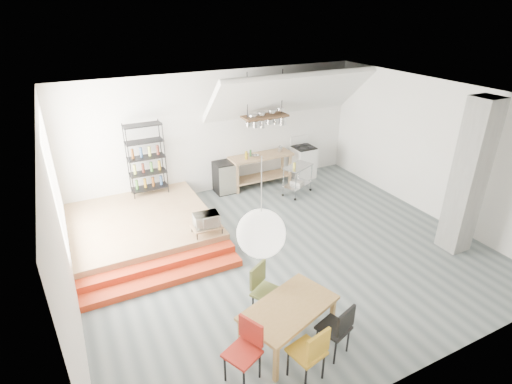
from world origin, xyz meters
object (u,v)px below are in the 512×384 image
dining_table (289,310)px  rolling_cart (298,176)px  stove (303,161)px  mini_fridge (224,177)px

dining_table → rolling_cart: 5.30m
dining_table → rolling_cart: size_ratio=1.77×
stove → rolling_cart: stove is taller
dining_table → mini_fridge: (1.20, 5.40, -0.18)m
mini_fridge → stove: bearing=-1.0°
rolling_cart → mini_fridge: 1.99m
rolling_cart → mini_fridge: (-1.72, 0.98, -0.09)m
stove → rolling_cart: bearing=-129.6°
dining_table → rolling_cart: bearing=37.9°
stove → dining_table: stove is taller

